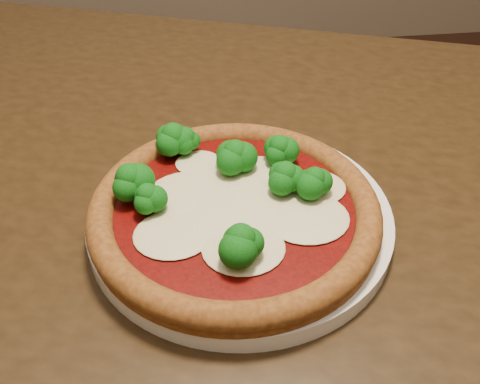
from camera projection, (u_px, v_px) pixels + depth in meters
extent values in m
cube|color=black|center=(275.00, 221.00, 0.54)|extent=(1.51, 1.26, 0.04)
cylinder|color=black|center=(31.00, 188.00, 1.17)|extent=(0.06, 0.06, 0.71)
cylinder|color=white|center=(240.00, 217.00, 0.50)|extent=(0.28, 0.28, 0.02)
cylinder|color=brown|center=(235.00, 214.00, 0.48)|extent=(0.26, 0.26, 0.01)
torus|color=brown|center=(234.00, 208.00, 0.48)|extent=(0.26, 0.26, 0.02)
cylinder|color=#5F0604|center=(234.00, 208.00, 0.48)|extent=(0.21, 0.21, 0.00)
ellipsoid|color=beige|center=(307.00, 187.00, 0.50)|extent=(0.05, 0.04, 0.00)
ellipsoid|color=beige|center=(188.00, 195.00, 0.49)|extent=(0.08, 0.07, 0.01)
ellipsoid|color=beige|center=(307.00, 217.00, 0.47)|extent=(0.08, 0.07, 0.01)
ellipsoid|color=beige|center=(173.00, 234.00, 0.45)|extent=(0.07, 0.06, 0.01)
ellipsoid|color=beige|center=(234.00, 208.00, 0.48)|extent=(0.10, 0.09, 0.01)
ellipsoid|color=beige|center=(219.00, 173.00, 0.51)|extent=(0.06, 0.05, 0.00)
ellipsoid|color=beige|center=(261.00, 180.00, 0.51)|extent=(0.09, 0.08, 0.01)
ellipsoid|color=beige|center=(199.00, 163.00, 0.53)|extent=(0.05, 0.04, 0.00)
ellipsoid|color=beige|center=(244.00, 248.00, 0.44)|extent=(0.07, 0.06, 0.01)
ellipsoid|color=beige|center=(315.00, 187.00, 0.50)|extent=(0.06, 0.05, 0.00)
ellipsoid|color=#137A18|center=(285.00, 175.00, 0.48)|extent=(0.04, 0.04, 0.03)
ellipsoid|color=#137A18|center=(186.00, 138.00, 0.53)|extent=(0.03, 0.03, 0.03)
ellipsoid|color=#137A18|center=(314.00, 180.00, 0.48)|extent=(0.04, 0.04, 0.03)
ellipsoid|color=#137A18|center=(173.00, 137.00, 0.53)|extent=(0.04, 0.04, 0.04)
ellipsoid|color=#137A18|center=(280.00, 148.00, 0.51)|extent=(0.04, 0.04, 0.03)
ellipsoid|color=#137A18|center=(148.00, 196.00, 0.46)|extent=(0.03, 0.03, 0.03)
ellipsoid|color=#137A18|center=(235.00, 154.00, 0.50)|extent=(0.04, 0.04, 0.04)
ellipsoid|color=#137A18|center=(130.00, 179.00, 0.47)|extent=(0.04, 0.04, 0.04)
ellipsoid|color=#137A18|center=(241.00, 241.00, 0.41)|extent=(0.04, 0.04, 0.04)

